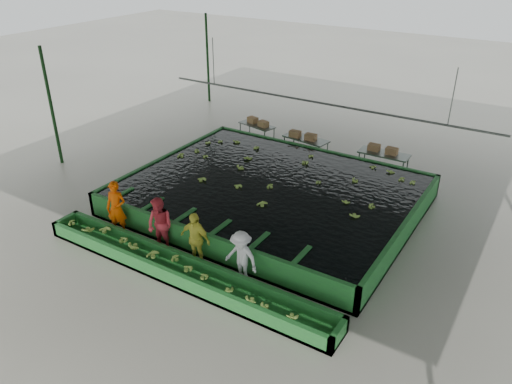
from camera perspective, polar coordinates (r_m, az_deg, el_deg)
The scene contains 21 objects.
ground at distance 17.24m, azimuth -0.89°, elevation -3.60°, with size 80.00×80.00×0.00m, color gray.
shed_roof at distance 15.28m, azimuth -1.02°, elevation 12.70°, with size 20.00×22.00×0.04m, color gray.
shed_posts at distance 16.09m, azimuth -0.95°, elevation 4.05°, with size 20.00×22.00×5.00m, color black, non-canonical shape.
flotation_tank at distance 18.13m, azimuth 1.68°, elevation -0.31°, with size 10.00×8.00×0.90m, color #216828, non-canonical shape.
tank_water at distance 17.95m, azimuth 1.70°, elevation 0.82°, with size 9.70×7.70×0.00m, color black.
sorting_trough at distance 14.72m, azimuth -8.62°, elevation -8.84°, with size 10.00×1.00×0.50m, color #216828, non-canonical shape.
cableway_rail at distance 20.04m, azimuth 6.97°, elevation 10.14°, with size 0.08×0.08×14.00m, color #59605B.
rail_hanger_left at distance 22.29m, azimuth -4.90°, elevation 14.66°, with size 0.04×0.04×2.00m, color #59605B.
rail_hanger_right at distance 18.30m, azimuth 21.58°, elevation 10.05°, with size 0.04×0.04×2.00m, color #59605B.
worker_a at distance 16.85m, azimuth -15.65°, elevation -1.81°, with size 0.69×0.45×1.88m, color #EE5205.
worker_b at distance 15.67m, azimuth -10.91°, elevation -3.74°, with size 0.88×0.69×1.81m, color #D23440.
worker_c at distance 14.89m, azimuth -6.98°, elevation -5.34°, with size 1.02×0.43×1.74m, color yellow.
worker_d at distance 14.10m, azimuth -1.71°, elevation -7.47°, with size 1.06×0.61×1.64m, color silver.
packing_table_left at distance 24.08m, azimuth 0.11°, elevation 6.81°, with size 1.81×0.73×0.83m, color #59605B, non-canonical shape.
packing_table_mid at distance 22.26m, azimuth 5.67°, elevation 5.05°, with size 2.03×0.81×0.92m, color #59605B, non-canonical shape.
packing_table_right at distance 21.26m, azimuth 14.29°, elevation 3.19°, with size 2.03×0.81×0.93m, color #59605B, non-canonical shape.
box_stack_left at distance 23.92m, azimuth 0.22°, elevation 7.72°, with size 1.23×0.34×0.27m, color olive, non-canonical shape.
box_stack_mid at distance 22.05m, azimuth 5.36°, elevation 6.14°, with size 1.24×0.34×0.27m, color olive, non-canonical shape.
box_stack_right at distance 21.16m, azimuth 14.25°, elevation 4.45°, with size 1.22×0.34×0.26m, color olive, non-canonical shape.
floating_bananas at distance 18.57m, azimuth 2.96°, elevation 1.75°, with size 9.09×6.20×0.12m, color #90B946, non-canonical shape.
trough_bananas at distance 14.63m, azimuth -8.67°, elevation -8.37°, with size 9.51×0.63×0.13m, color #90B946, non-canonical shape.
Camera 1 is at (8.09, -12.37, 8.87)m, focal length 35.00 mm.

